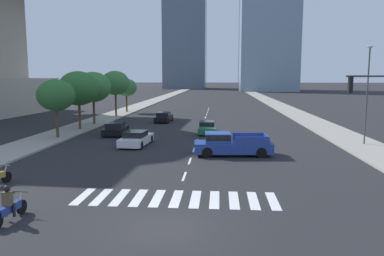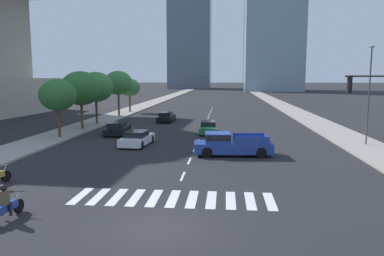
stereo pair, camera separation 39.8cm
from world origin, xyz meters
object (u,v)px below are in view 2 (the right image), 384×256
Objects in this scene: sedan_black_1 at (166,117)px; street_tree_nearest at (58,95)px; sedan_white_2 at (137,139)px; street_lamp_east at (369,88)px; sedan_green_3 at (208,128)px; motorcycle_trailing at (6,206)px; street_tree_fifth at (129,87)px; street_tree_third at (96,87)px; pickup_truck at (229,144)px; sedan_black_0 at (117,129)px; street_tree_second at (81,88)px; street_tree_fourth at (118,83)px.

street_tree_nearest is at bearing 152.40° from sedan_black_1.
street_tree_nearest reaches higher than sedan_black_1.
street_lamp_east is (19.03, 1.42, 4.21)m from sedan_white_2.
sedan_white_2 is 0.94× the size of sedan_green_3.
motorcycle_trailing is 46.19m from street_tree_fifth.
sedan_black_1 is 9.52m from street_tree_third.
pickup_truck is at bearing -157.29° from street_lamp_east.
street_tree_nearest reaches higher than sedan_black_0.
sedan_white_2 is (-7.65, 3.34, -0.23)m from pickup_truck.
street_tree_nearest is 5.60m from street_tree_second.
motorcycle_trailing is at bearing -81.59° from street_tree_fifth.
motorcycle_trailing is 0.49× the size of sedan_black_1.
street_tree_second is at bearing 90.00° from street_tree_nearest.
pickup_truck is (8.97, 13.37, 0.23)m from motorcycle_trailing.
street_tree_second is at bearing 138.41° from sedan_black_1.
sedan_black_1 is 14.85m from street_tree_fifth.
street_tree_nearest reaches higher than motorcycle_trailing.
street_lamp_east is at bearing -45.13° from motorcycle_trailing.
street_tree_second is (-15.71, 11.83, 3.68)m from pickup_truck.
street_tree_nearest reaches higher than pickup_truck.
street_tree_nearest is (-8.05, 2.91, 3.45)m from sedan_white_2.
sedan_black_1 is at bearing 141.42° from street_lamp_east.
sedan_green_3 is 14.26m from street_tree_second.
street_tree_fourth is at bearing 24.15° from sedan_white_2.
motorcycle_trailing is at bearing -75.03° from street_tree_second.
sedan_black_1 is 0.56× the size of street_lamp_east.
street_lamp_east is 1.51× the size of street_tree_nearest.
street_tree_fifth reaches higher than motorcycle_trailing.
street_tree_fourth is at bearing -62.74° from pickup_truck.
sedan_black_1 is 0.84× the size of street_tree_nearest.
sedan_black_0 is 0.80× the size of street_tree_nearest.
sedan_white_2 is at bearing -74.41° from street_tree_fifth.
street_lamp_east is at bearing -23.33° from street_tree_third.
pickup_truck is at bearing -58.78° from street_tree_fourth.
sedan_green_3 is 0.60× the size of street_lamp_east.
sedan_white_2 reaches higher than sedan_green_3.
street_lamp_east is 34.36m from street_tree_fourth.
street_tree_fifth is (-27.08, 27.44, -0.74)m from street_lamp_east.
street_tree_fifth is at bearing 90.00° from street_tree_second.
street_tree_fourth is (-27.08, 21.15, 0.07)m from street_lamp_east.
sedan_white_2 is 0.75× the size of street_tree_third.
sedan_white_2 is 12.34m from street_tree_second.
street_tree_third is at bearing -90.00° from street_tree_fifth.
sedan_white_2 is 0.86× the size of street_tree_nearest.
street_tree_fifth is at bearing -150.17° from sedan_green_3.
motorcycle_trailing is 0.41× the size of street_tree_nearest.
street_lamp_east reaches higher than sedan_black_0.
street_lamp_east is (13.41, -6.07, 4.23)m from sedan_green_3.
sedan_green_3 is at bearing 18.53° from street_tree_nearest.
street_lamp_east is at bearing 62.88° from sedan_green_3.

